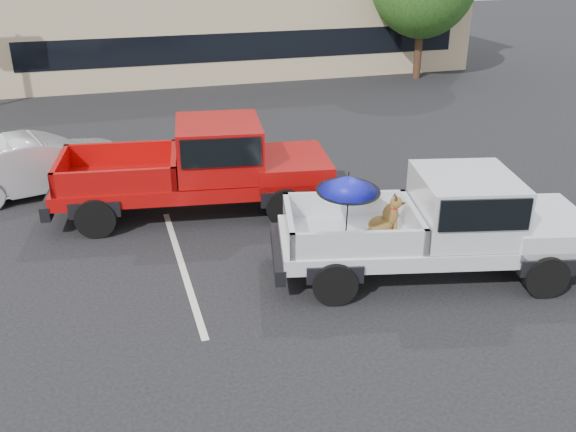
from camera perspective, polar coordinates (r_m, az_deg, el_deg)
The scene contains 6 objects.
ground at distance 11.20m, azimuth 7.59°, elevation -6.98°, with size 90.00×90.00×0.00m, color black.
stripe_left at distance 12.18m, azimuth -9.39°, elevation -4.39°, with size 0.12×5.00×0.01m, color silver.
stripe_right at distance 14.07m, azimuth 15.52°, elevation -0.94°, with size 0.12×5.00×0.01m, color silver.
silver_pickup at distance 11.70m, azimuth 14.19°, elevation -0.33°, with size 5.98×3.18×2.06m.
red_pickup at distance 14.09m, azimuth -6.84°, elevation 4.67°, with size 6.37×2.96×2.02m.
silver_sedan at distance 16.31m, azimuth -21.21°, elevation 4.32°, with size 1.45×4.16×1.37m, color silver.
Camera 1 is at (-4.15, -8.69, 5.71)m, focal length 40.00 mm.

